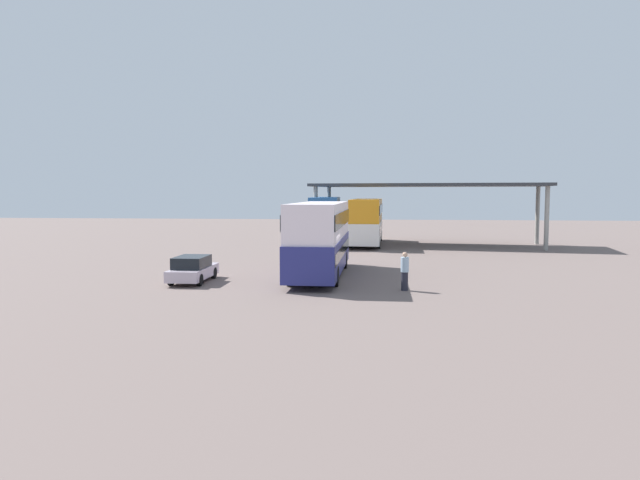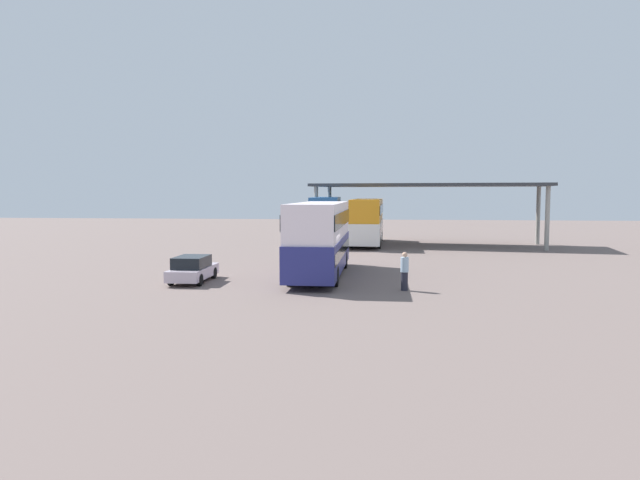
{
  "view_description": "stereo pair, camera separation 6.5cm",
  "coord_description": "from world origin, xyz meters",
  "px_view_note": "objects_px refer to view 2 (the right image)",
  "views": [
    {
      "loc": [
        2.88,
        -27.98,
        4.57
      ],
      "look_at": [
        -0.23,
        2.78,
        2.0
      ],
      "focal_mm": 31.77,
      "sensor_mm": 36.0,
      "label": 1
    },
    {
      "loc": [
        2.95,
        -27.98,
        4.57
      ],
      "look_at": [
        -0.23,
        2.78,
        2.0
      ],
      "focal_mm": 31.77,
      "sensor_mm": 36.0,
      "label": 2
    }
  ],
  "objects_px": {
    "double_decker_near_canopy": "(326,218)",
    "pedestrian_waiting": "(405,271)",
    "double_decker_mid_row": "(367,220)",
    "double_decker_main": "(320,236)",
    "parked_hatchback": "(193,269)"
  },
  "relations": [
    {
      "from": "parked_hatchback",
      "to": "pedestrian_waiting",
      "type": "xyz_separation_m",
      "value": [
        10.73,
        -1.47,
        0.24
      ]
    },
    {
      "from": "double_decker_mid_row",
      "to": "parked_hatchback",
      "type": "bearing_deg",
      "value": 160.71
    },
    {
      "from": "double_decker_main",
      "to": "double_decker_mid_row",
      "type": "distance_m",
      "value": 19.66
    },
    {
      "from": "double_decker_main",
      "to": "parked_hatchback",
      "type": "bearing_deg",
      "value": 113.94
    },
    {
      "from": "double_decker_main",
      "to": "double_decker_near_canopy",
      "type": "xyz_separation_m",
      "value": [
        -1.48,
        19.63,
        0.08
      ]
    },
    {
      "from": "pedestrian_waiting",
      "to": "double_decker_near_canopy",
      "type": "bearing_deg",
      "value": -27.21
    },
    {
      "from": "parked_hatchback",
      "to": "pedestrian_waiting",
      "type": "bearing_deg",
      "value": -98.15
    },
    {
      "from": "double_decker_near_canopy",
      "to": "pedestrian_waiting",
      "type": "height_order",
      "value": "double_decker_near_canopy"
    },
    {
      "from": "double_decker_mid_row",
      "to": "pedestrian_waiting",
      "type": "height_order",
      "value": "double_decker_mid_row"
    },
    {
      "from": "double_decker_main",
      "to": "parked_hatchback",
      "type": "relative_size",
      "value": 2.74
    },
    {
      "from": "double_decker_mid_row",
      "to": "pedestrian_waiting",
      "type": "bearing_deg",
      "value": -173.04
    },
    {
      "from": "double_decker_near_canopy",
      "to": "double_decker_mid_row",
      "type": "height_order",
      "value": "double_decker_near_canopy"
    },
    {
      "from": "double_decker_near_canopy",
      "to": "pedestrian_waiting",
      "type": "distance_m",
      "value": 24.59
    },
    {
      "from": "double_decker_mid_row",
      "to": "pedestrian_waiting",
      "type": "xyz_separation_m",
      "value": [
        2.23,
        -23.75,
        -1.3
      ]
    },
    {
      "from": "parked_hatchback",
      "to": "pedestrian_waiting",
      "type": "relative_size",
      "value": 2.19
    }
  ]
}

